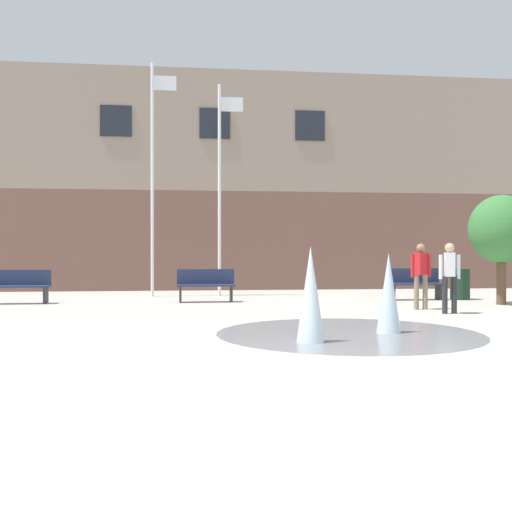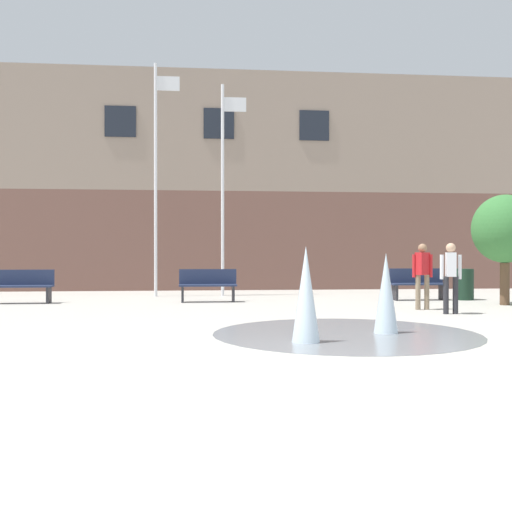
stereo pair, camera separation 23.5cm
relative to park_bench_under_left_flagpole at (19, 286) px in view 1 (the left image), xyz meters
name	(u,v)px [view 1 (the left image)]	position (x,y,z in m)	size (l,w,h in m)	color
ground_plane	(276,372)	(5.48, -9.86, -0.48)	(100.00, 100.00, 0.00)	#B2ADA3
library_building	(211,188)	(5.48, 7.98, 3.53)	(36.00, 6.05, 8.02)	brown
splash_fountain	(349,303)	(7.10, -7.12, 0.07)	(4.52, 4.52, 1.48)	gray
park_bench_under_left_flagpole	(19,286)	(0.00, 0.00, 0.00)	(1.60, 0.44, 0.91)	#28282D
park_bench_under_right_flagpole	(206,285)	(5.00, -0.02, 0.00)	(1.60, 0.44, 0.91)	#28282D
park_bench_near_trashcan	(415,283)	(11.06, 0.04, 0.00)	(1.60, 0.44, 0.91)	#28282D
adult_near_bench	(450,272)	(10.35, -3.82, 0.45)	(0.50, 0.38, 1.59)	#28282D
adult_watching	(421,271)	(10.10, -2.78, 0.45)	(0.50, 0.35, 1.59)	#89755B
flagpole_left	(153,172)	(3.43, 2.28, 3.42)	(0.80, 0.10, 7.31)	silver
flagpole_right	(221,183)	(5.54, 2.28, 3.10)	(0.80, 0.10, 6.70)	silver
trash_can	(460,284)	(12.41, -0.02, -0.03)	(0.56, 0.56, 0.90)	#193323
street_tree_near_building	(501,230)	(12.71, -1.78, 1.50)	(1.68, 1.68, 2.89)	brown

